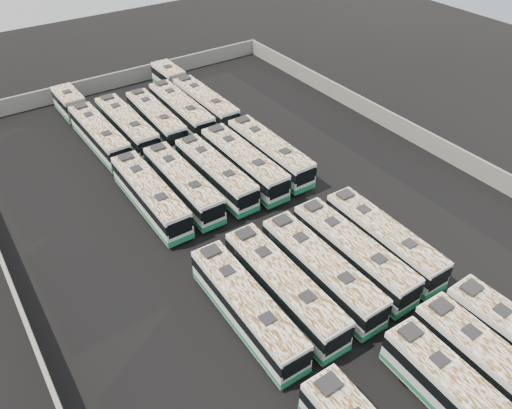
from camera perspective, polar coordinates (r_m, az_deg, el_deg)
The scene contains 19 objects.
ground at distance 47.28m, azimuth 1.65°, elevation -1.83°, with size 140.00×140.00×0.00m, color black.
perimeter_wall at distance 46.58m, azimuth 1.68°, elevation -0.78°, with size 45.20×73.20×2.20m.
bus_front_center at distance 35.26m, azimuth 23.17°, elevation -20.44°, with size 2.89×12.45×3.49m.
bus_front_right at distance 37.31m, azimuth 26.18°, elevation -17.19°, with size 2.87×12.68×3.56m.
bus_midfront_far_left at distance 37.31m, azimuth -1.08°, elevation -11.67°, with size 2.81×12.41×3.49m.
bus_midfront_left at distance 38.59m, azimuth 3.17°, elevation -9.45°, with size 2.77×12.75×3.59m.
bus_midfront_center at distance 40.16m, azimuth 7.42°, elevation -7.48°, with size 2.65×12.50×3.52m.
bus_midfront_right at distance 42.03m, azimuth 10.96°, elevation -5.47°, with size 2.73×12.49×3.52m.
bus_midfront_far_right at distance 43.98m, azimuth 14.31°, elevation -3.83°, with size 2.75×12.23×3.44m.
bus_midback_far_left at distance 48.43m, azimuth -12.00°, elevation 1.03°, with size 2.65×12.51×3.53m.
bus_midback_left at distance 49.48m, azimuth -8.38°, elevation 2.37°, with size 2.64×12.36×3.48m.
bus_midback_center at distance 50.66m, azimuth -4.67°, elevation 3.57°, with size 2.76×12.18×3.42m.
bus_midback_right at distance 51.96m, azimuth -1.46°, elevation 4.78°, with size 2.77×12.76×3.59m.
bus_midback_far_right at distance 53.78m, azimuth 1.54°, elevation 6.00°, with size 2.67×12.57×3.54m.
bus_back_far_left at distance 62.47m, azimuth -18.52°, elevation 8.74°, with size 3.02×19.06×3.45m.
bus_back_left at distance 60.60m, azimuth -14.54°, elevation 8.65°, with size 2.81×12.57×3.54m.
bus_back_center at distance 61.52m, azimuth -11.36°, elevation 9.54°, with size 2.85×12.20×3.42m.
bus_back_right at distance 62.79m, azimuth -8.55°, elevation 10.57°, with size 2.86×12.74×3.58m.
bus_back_far_right at distance 66.81m, azimuth -7.26°, elevation 12.36°, with size 2.73×19.16×3.47m.
Camera 1 is at (-21.56, -29.37, 30.13)m, focal length 35.00 mm.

